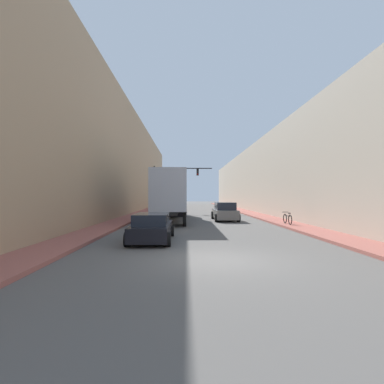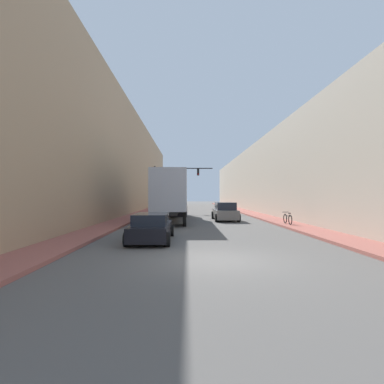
{
  "view_description": "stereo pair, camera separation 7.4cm",
  "coord_description": "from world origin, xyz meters",
  "px_view_note": "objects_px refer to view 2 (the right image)",
  "views": [
    {
      "loc": [
        -1.13,
        -10.29,
        2.24
      ],
      "look_at": [
        -0.72,
        10.96,
        2.48
      ],
      "focal_mm": 28.0,
      "sensor_mm": 36.0,
      "label": 1
    },
    {
      "loc": [
        -1.05,
        -10.29,
        2.24
      ],
      "look_at": [
        -0.72,
        10.96,
        2.48
      ],
      "focal_mm": 28.0,
      "sensor_mm": 36.0,
      "label": 2
    }
  ],
  "objects_px": {
    "parked_bicycle": "(288,219)",
    "traffic_signal_gantry": "(171,179)",
    "semi_truck": "(172,194)",
    "sedan_car": "(152,228)",
    "suv_car": "(225,212)"
  },
  "relations": [
    {
      "from": "parked_bicycle",
      "to": "traffic_signal_gantry",
      "type": "bearing_deg",
      "value": 117.21
    },
    {
      "from": "semi_truck",
      "to": "traffic_signal_gantry",
      "type": "bearing_deg",
      "value": 93.53
    },
    {
      "from": "semi_truck",
      "to": "parked_bicycle",
      "type": "relative_size",
      "value": 7.35
    },
    {
      "from": "sedan_car",
      "to": "traffic_signal_gantry",
      "type": "relative_size",
      "value": 0.59
    },
    {
      "from": "semi_truck",
      "to": "sedan_car",
      "type": "xyz_separation_m",
      "value": [
        -0.41,
        -12.14,
        -1.68
      ]
    },
    {
      "from": "sedan_car",
      "to": "semi_truck",
      "type": "bearing_deg",
      "value": 88.08
    },
    {
      "from": "suv_car",
      "to": "parked_bicycle",
      "type": "distance_m",
      "value": 6.4
    },
    {
      "from": "semi_truck",
      "to": "sedan_car",
      "type": "height_order",
      "value": "semi_truck"
    },
    {
      "from": "sedan_car",
      "to": "traffic_signal_gantry",
      "type": "distance_m",
      "value": 25.64
    },
    {
      "from": "traffic_signal_gantry",
      "to": "parked_bicycle",
      "type": "xyz_separation_m",
      "value": [
        9.47,
        -18.41,
        -3.94
      ]
    },
    {
      "from": "semi_truck",
      "to": "traffic_signal_gantry",
      "type": "xyz_separation_m",
      "value": [
        -0.82,
        13.21,
        2.15
      ]
    },
    {
      "from": "semi_truck",
      "to": "sedan_car",
      "type": "relative_size",
      "value": 2.91
    },
    {
      "from": "semi_truck",
      "to": "traffic_signal_gantry",
      "type": "relative_size",
      "value": 1.71
    },
    {
      "from": "traffic_signal_gantry",
      "to": "suv_car",
      "type": "bearing_deg",
      "value": -67.5
    },
    {
      "from": "traffic_signal_gantry",
      "to": "semi_truck",
      "type": "bearing_deg",
      "value": -86.47
    }
  ]
}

